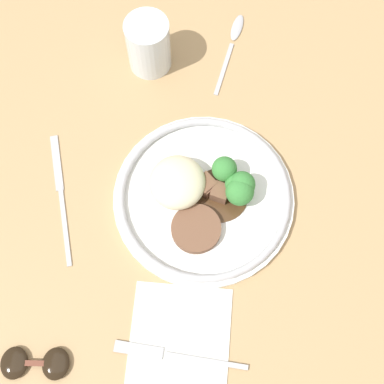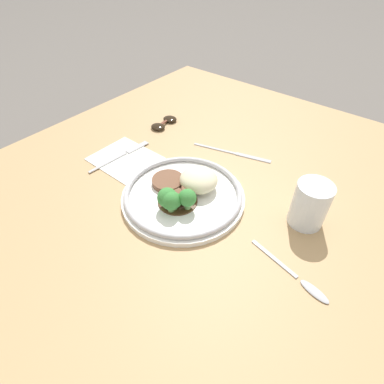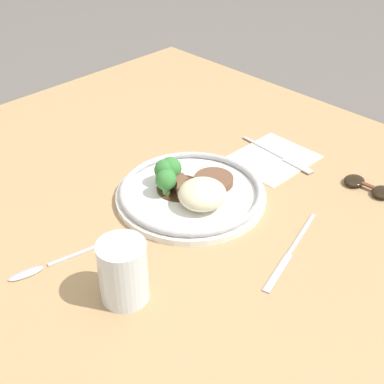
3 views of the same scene
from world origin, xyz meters
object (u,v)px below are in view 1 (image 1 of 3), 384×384
object	(u,v)px
plate	(203,195)
sunglasses	(35,363)
knife	(61,192)
juice_glass	(149,47)
fork	(167,354)
spoon	(234,38)

from	to	relation	value
plate	sunglasses	xyz separation A→B (m)	(-0.26, 0.21, -0.01)
knife	juice_glass	bearing A→B (deg)	-40.32
fork	spoon	xyz separation A→B (m)	(0.53, -0.07, -0.00)
juice_glass	knife	world-z (taller)	juice_glass
juice_glass	sunglasses	xyz separation A→B (m)	(-0.49, 0.11, -0.04)
plate	juice_glass	size ratio (longest dim) A/B	2.82
plate	sunglasses	world-z (taller)	plate
plate	sunglasses	distance (m)	0.33
plate	spoon	xyz separation A→B (m)	(0.30, -0.03, -0.02)
fork	sunglasses	world-z (taller)	sunglasses
fork	sunglasses	distance (m)	0.18
fork	sunglasses	size ratio (longest dim) A/B	1.92
plate	knife	world-z (taller)	plate
sunglasses	spoon	bearing A→B (deg)	-27.25
juice_glass	fork	distance (m)	0.48
spoon	sunglasses	world-z (taller)	sunglasses
juice_glass	fork	size ratio (longest dim) A/B	0.52
juice_glass	spoon	size ratio (longest dim) A/B	0.59
plate	juice_glass	bearing A→B (deg)	23.78
plate	spoon	bearing A→B (deg)	-6.41
juice_glass	spoon	bearing A→B (deg)	-67.00
fork	spoon	bearing A→B (deg)	-92.55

